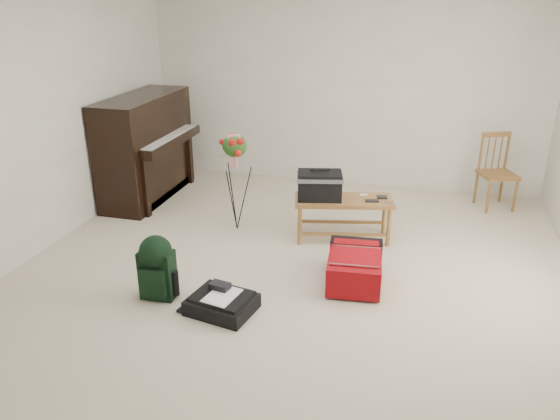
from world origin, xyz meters
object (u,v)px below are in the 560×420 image
(red_suitcase, at_px, (355,264))
(green_backpack, at_px, (156,264))
(bench, at_px, (328,188))
(dining_chair, at_px, (498,172))
(black_duffel, at_px, (222,303))
(flower_stand, at_px, (236,183))
(piano, at_px, (147,150))

(red_suitcase, xyz_separation_m, green_backpack, (-1.56, -0.72, 0.15))
(bench, bearing_deg, dining_chair, 24.53)
(black_duffel, bearing_deg, flower_stand, 115.74)
(black_duffel, bearing_deg, bench, 82.00)
(bench, bearing_deg, piano, 152.32)
(red_suitcase, bearing_deg, black_duffel, -146.26)
(dining_chair, xyz_separation_m, green_backpack, (-2.90, -2.91, -0.12))
(bench, relative_size, flower_stand, 0.98)
(piano, bearing_deg, black_duffel, -51.08)
(piano, distance_m, red_suitcase, 3.14)
(piano, xyz_separation_m, black_duffel, (1.79, -2.22, -0.52))
(dining_chair, xyz_separation_m, red_suitcase, (-1.34, -2.19, -0.27))
(dining_chair, bearing_deg, piano, 168.67)
(black_duffel, distance_m, flower_stand, 1.68)
(red_suitcase, relative_size, black_duffel, 1.26)
(flower_stand, bearing_deg, piano, 137.74)
(piano, xyz_separation_m, dining_chair, (4.10, 0.76, -0.17))
(dining_chair, bearing_deg, red_suitcase, -143.34)
(green_backpack, bearing_deg, black_duffel, -8.21)
(red_suitcase, bearing_deg, green_backpack, -160.60)
(piano, height_order, red_suitcase, piano)
(green_backpack, bearing_deg, red_suitcase, 23.11)
(black_duffel, distance_m, green_backpack, 0.64)
(dining_chair, bearing_deg, black_duffel, -149.58)
(red_suitcase, distance_m, flower_stand, 1.63)
(red_suitcase, relative_size, flower_stand, 0.67)
(piano, height_order, black_duffel, piano)
(dining_chair, relative_size, flower_stand, 0.81)
(dining_chair, xyz_separation_m, black_duffel, (-2.31, -2.98, -0.35))
(piano, xyz_separation_m, bench, (2.34, -0.61, -0.06))
(red_suitcase, distance_m, green_backpack, 1.72)
(flower_stand, bearing_deg, black_duffel, -91.64)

